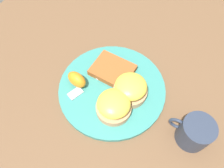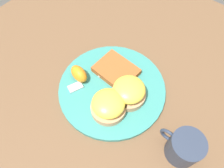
{
  "view_description": "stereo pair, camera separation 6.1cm",
  "coord_description": "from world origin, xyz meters",
  "views": [
    {
      "loc": [
        -0.14,
        0.27,
        0.56
      ],
      "look_at": [
        0.0,
        0.0,
        0.03
      ],
      "focal_mm": 35.0,
      "sensor_mm": 36.0,
      "label": 1
    },
    {
      "loc": [
        -0.19,
        0.24,
        0.56
      ],
      "look_at": [
        0.0,
        0.0,
        0.03
      ],
      "focal_mm": 35.0,
      "sensor_mm": 36.0,
      "label": 2
    }
  ],
  "objects": [
    {
      "name": "fork",
      "position": [
        0.06,
        0.0,
        0.02
      ],
      "size": [
        0.09,
        0.19,
        0.0
      ],
      "color": "silver",
      "rests_on": "plate"
    },
    {
      "name": "ground_plane",
      "position": [
        0.0,
        0.0,
        0.0
      ],
      "size": [
        1.1,
        1.1,
        0.0
      ],
      "primitive_type": "plane",
      "color": "brown"
    },
    {
      "name": "hashbrown_patty",
      "position": [
        0.02,
        -0.05,
        0.02
      ],
      "size": [
        0.12,
        0.1,
        0.02
      ],
      "primitive_type": "cube",
      "rotation": [
        0.0,
        0.0,
        -0.06
      ],
      "color": "#AA5526",
      "rests_on": "plate"
    },
    {
      "name": "orange_wedge",
      "position": [
        0.09,
        0.03,
        0.04
      ],
      "size": [
        0.07,
        0.05,
        0.04
      ],
      "primitive_type": "ellipsoid",
      "rotation": [
        0.0,
        0.0,
        6.07
      ],
      "color": "orange",
      "rests_on": "plate"
    },
    {
      "name": "sandwich_benedict_left",
      "position": [
        -0.04,
        0.06,
        0.04
      ],
      "size": [
        0.09,
        0.09,
        0.06
      ],
      "color": "tan",
      "rests_on": "plate"
    },
    {
      "name": "plate",
      "position": [
        0.0,
        0.0,
        0.01
      ],
      "size": [
        0.31,
        0.31,
        0.01
      ],
      "primitive_type": "cylinder",
      "color": "teal",
      "rests_on": "ground_plane"
    },
    {
      "name": "cup",
      "position": [
        -0.24,
        0.03,
        0.04
      ],
      "size": [
        0.11,
        0.08,
        0.08
      ],
      "color": "#2D384C",
      "rests_on": "ground_plane"
    },
    {
      "name": "sandwich_benedict_right",
      "position": [
        -0.05,
        -0.01,
        0.04
      ],
      "size": [
        0.09,
        0.09,
        0.06
      ],
      "color": "tan",
      "rests_on": "plate"
    }
  ]
}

